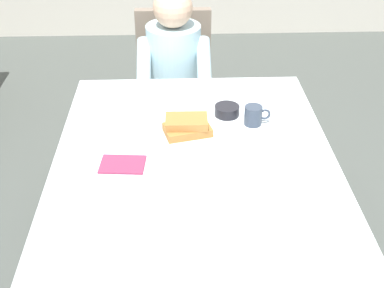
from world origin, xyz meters
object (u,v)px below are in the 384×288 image
object	(u,v)px
plate_breakfast	(188,134)
chair_diner	(174,80)
knife_right_of_plate	(234,136)
fork_left_of_plate	(142,138)
breakfast_stack	(187,126)
cup_coffee	(254,115)
diner_person	(174,70)
spoon_near_edge	(188,185)
dining_table_main	(195,182)
syrup_pitcher	(124,117)
bowl_butter	(227,111)

from	to	relation	value
plate_breakfast	chair_diner	bearing A→B (deg)	93.19
chair_diner	knife_right_of_plate	xyz separation A→B (m)	(0.24, -0.98, 0.21)
plate_breakfast	fork_left_of_plate	world-z (taller)	plate_breakfast
breakfast_stack	knife_right_of_plate	world-z (taller)	breakfast_stack
cup_coffee	breakfast_stack	bearing A→B (deg)	-163.23
diner_person	fork_left_of_plate	xyz separation A→B (m)	(-0.14, -0.83, 0.07)
spoon_near_edge	cup_coffee	bearing A→B (deg)	53.79
dining_table_main	plate_breakfast	xyz separation A→B (m)	(-0.02, 0.21, 0.10)
syrup_pitcher	bowl_butter	bearing A→B (deg)	8.42
chair_diner	knife_right_of_plate	world-z (taller)	chair_diner
plate_breakfast	breakfast_stack	distance (m)	0.04
diner_person	plate_breakfast	distance (m)	0.81
dining_table_main	spoon_near_edge	size ratio (longest dim) A/B	10.16
fork_left_of_plate	spoon_near_edge	distance (m)	0.37
cup_coffee	spoon_near_edge	world-z (taller)	cup_coffee
chair_diner	cup_coffee	distance (m)	0.98
breakfast_stack	fork_left_of_plate	bearing A→B (deg)	-175.37
diner_person	syrup_pitcher	bearing A→B (deg)	72.85
diner_person	chair_diner	bearing A→B (deg)	-90.00
syrup_pitcher	fork_left_of_plate	xyz separation A→B (m)	(0.08, -0.12, -0.04)
spoon_near_edge	knife_right_of_plate	bearing A→B (deg)	56.56
chair_diner	fork_left_of_plate	world-z (taller)	chair_diner
chair_diner	dining_table_main	bearing A→B (deg)	93.64
dining_table_main	chair_diner	bearing A→B (deg)	93.64
bowl_butter	spoon_near_edge	bearing A→B (deg)	-110.55
cup_coffee	diner_person	bearing A→B (deg)	114.97
bowl_butter	fork_left_of_plate	distance (m)	0.41
dining_table_main	spoon_near_edge	xyz separation A→B (m)	(-0.03, -0.13, 0.09)
dining_table_main	fork_left_of_plate	size ratio (longest dim) A/B	8.47
dining_table_main	bowl_butter	distance (m)	0.42
plate_breakfast	bowl_butter	size ratio (longest dim) A/B	2.55
breakfast_stack	cup_coffee	size ratio (longest dim) A/B	1.86
chair_diner	diner_person	world-z (taller)	diner_person
knife_right_of_plate	dining_table_main	bearing A→B (deg)	132.05
plate_breakfast	fork_left_of_plate	distance (m)	0.19
plate_breakfast	syrup_pitcher	world-z (taller)	syrup_pitcher
spoon_near_edge	bowl_butter	bearing A→B (deg)	68.23
chair_diner	syrup_pitcher	size ratio (longest dim) A/B	11.63
chair_diner	breakfast_stack	world-z (taller)	chair_diner
breakfast_stack	fork_left_of_plate	world-z (taller)	breakfast_stack
diner_person	bowl_butter	xyz separation A→B (m)	(0.23, -0.64, 0.09)
cup_coffee	dining_table_main	bearing A→B (deg)	-132.33
diner_person	fork_left_of_plate	size ratio (longest dim) A/B	6.22
diner_person	fork_left_of_plate	distance (m)	0.84
syrup_pitcher	fork_left_of_plate	size ratio (longest dim) A/B	0.44
breakfast_stack	bowl_butter	size ratio (longest dim) A/B	1.91
dining_table_main	cup_coffee	xyz separation A→B (m)	(0.26, 0.29, 0.13)
dining_table_main	breakfast_stack	world-z (taller)	breakfast_stack
bowl_butter	diner_person	bearing A→B (deg)	109.80
chair_diner	diner_person	size ratio (longest dim) A/B	0.83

